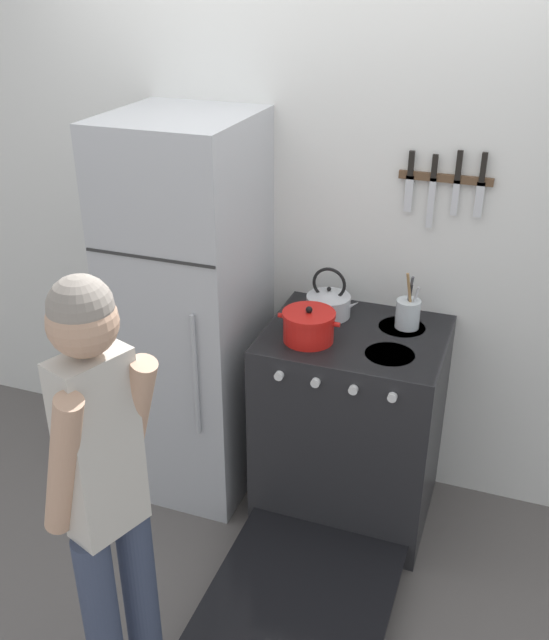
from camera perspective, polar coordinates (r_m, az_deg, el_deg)
name	(u,v)px	position (r m, az deg, el deg)	size (l,w,h in m)	color
ground_plane	(306,453)	(3.83, 2.56, -10.56)	(14.00, 14.00, 0.00)	#5B5654
wall_back	(314,221)	(3.25, 3.18, 7.91)	(10.00, 0.06, 2.55)	silver
refrigerator	(190,313)	(3.27, -6.77, 0.52)	(0.58, 0.66, 1.78)	#B7BABF
stove_range	(348,430)	(3.22, 5.93, -8.73)	(0.76, 1.37, 0.93)	#232326
dutch_oven_pot	(309,326)	(2.91, 2.75, -0.49)	(0.26, 0.22, 0.15)	red
tea_kettle	(329,302)	(3.13, 4.37, 1.44)	(0.24, 0.20, 0.23)	silver
utensil_jar	(408,313)	(3.07, 10.63, 0.57)	(0.10, 0.10, 0.26)	silver
person	(106,492)	(2.22, -13.35, -13.24)	(0.34, 0.39, 1.62)	#38425B
wall_knife_strip	(446,177)	(3.02, 13.56, 11.05)	(0.38, 0.03, 0.33)	brown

